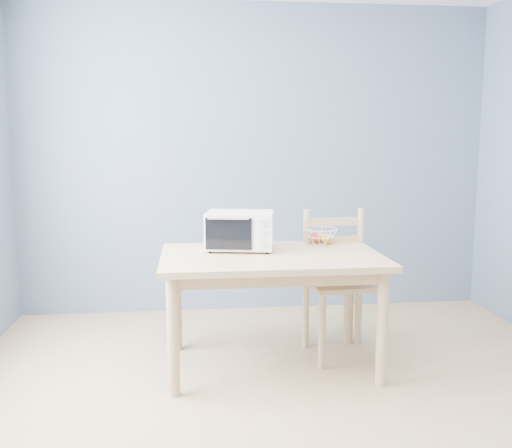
{
  "coord_description": "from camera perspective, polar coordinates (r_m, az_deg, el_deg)",
  "views": [
    {
      "loc": [
        -0.55,
        -2.6,
        1.48
      ],
      "look_at": [
        -0.13,
        1.04,
        0.93
      ],
      "focal_mm": 40.0,
      "sensor_mm": 36.0,
      "label": 1
    }
  ],
  "objects": [
    {
      "name": "room",
      "position": [
        2.66,
        5.44,
        4.62
      ],
      "size": [
        4.01,
        4.51,
        2.61
      ],
      "color": "tan",
      "rests_on": "ground"
    },
    {
      "name": "dining_table",
      "position": [
        3.67,
        1.55,
        -4.57
      ],
      "size": [
        1.4,
        0.9,
        0.75
      ],
      "color": "tan",
      "rests_on": "ground"
    },
    {
      "name": "dining_chair",
      "position": [
        3.97,
        8.39,
        -6.0
      ],
      "size": [
        0.49,
        0.49,
        0.99
      ],
      "rotation": [
        0.0,
        0.0,
        0.07
      ],
      "color": "tan",
      "rests_on": "ground"
    },
    {
      "name": "fruit_basket",
      "position": [
        4.0,
        6.44,
        -1.21
      ],
      "size": [
        0.3,
        0.3,
        0.11
      ],
      "rotation": [
        0.0,
        0.0,
        -0.32
      ],
      "color": "white",
      "rests_on": "dining_table"
    },
    {
      "name": "toaster_oven",
      "position": [
        3.75,
        -1.87,
        -0.6
      ],
      "size": [
        0.48,
        0.38,
        0.26
      ],
      "rotation": [
        0.0,
        0.0,
        -0.19
      ],
      "color": "white",
      "rests_on": "dining_table"
    }
  ]
}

